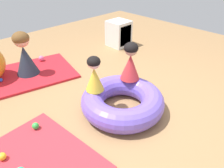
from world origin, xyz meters
name	(u,v)px	position (x,y,z in m)	size (l,w,h in m)	color
ground_plane	(129,107)	(0.00, 0.00, 0.00)	(8.00, 8.00, 0.00)	#9E7549
gym_mat_far_right	(29,74)	(-0.57, 1.83, 0.02)	(1.49, 1.09, 0.04)	red
inflatable_cushion	(122,101)	(-0.11, 0.02, 0.15)	(1.11, 1.11, 0.31)	#7056D1
child_in_red	(130,62)	(0.21, 0.19, 0.57)	(0.30, 0.30, 0.54)	red
child_in_yellow	(94,74)	(-0.34, 0.31, 0.54)	(0.31, 0.31, 0.47)	yellow
adult_seated	(24,54)	(-0.57, 1.83, 0.40)	(0.41, 0.41, 0.74)	#232D3D
play_ball_green	(35,126)	(-1.15, 0.47, 0.08)	(0.08, 0.08, 0.08)	green
play_ball_pink	(41,58)	(-0.17, 2.12, 0.09)	(0.10, 0.10, 0.10)	pink
play_ball_blue	(1,80)	(-1.03, 1.88, 0.07)	(0.06, 0.06, 0.06)	blue
play_ball_yellow	(2,156)	(-1.61, 0.30, 0.08)	(0.08, 0.08, 0.08)	yellow
storage_cube	(119,34)	(1.56, 1.68, 0.28)	(0.44, 0.44, 0.56)	silver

